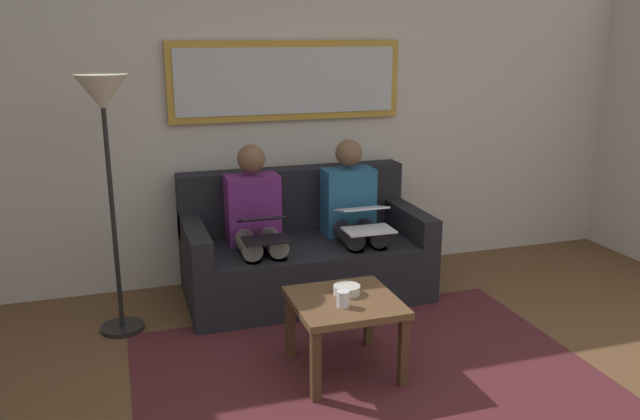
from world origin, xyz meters
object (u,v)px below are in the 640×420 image
Objects in this scene: laptop_black at (263,228)px; standing_lamp at (105,123)px; coffee_table at (345,311)px; bowl at (347,290)px; framed_mirror at (287,81)px; cup at (343,299)px; couch at (303,252)px; laptop_white at (365,218)px; person_left at (353,213)px; person_right at (256,221)px.

laptop_black is 1.21m from standing_lamp.
bowl is (-0.04, -0.07, 0.10)m from coffee_table.
framed_mirror reaches higher than cup.
couch is 1.22m from coffee_table.
couch is 0.57m from laptop_black.
laptop_white is 0.73m from laptop_black.
person_left is 1.00× the size of person_right.
framed_mirror is 1.08× the size of standing_lamp.
couch is 11.25× the size of bowl.
laptop_white is (-0.00, 0.24, 0.02)m from person_left.
laptop_black reaches higher than bowl.
coffee_table is at bearing -115.70° from cup.
laptop_black is (0.37, 0.31, 0.31)m from couch.
person_left is 0.73m from person_right.
framed_mirror is 1.21m from laptop_white.
cup is (0.15, 1.70, -1.06)m from framed_mirror.
framed_mirror is 1.99m from coffee_table.
coffee_table is at bearing 102.67° from person_right.
person_left is at bearing -161.81° from laptop_black.
cup is at bearing 83.29° from couch.
bowl is at bearing -116.46° from cup.
cup is at bearing 99.72° from person_right.
person_right reaches higher than cup.
person_right is (0.73, -0.24, -0.02)m from laptop_white.
person_left is at bearing -112.17° from bowl.
coffee_table is (0.11, 1.61, -1.17)m from framed_mirror.
laptop_black is at bearing 90.00° from person_right.
couch is at bearing -96.71° from cup.
laptop_white is at bearing -117.70° from bowl.
framed_mirror reaches higher than bowl.
person_left is at bearing 180.00° from person_right.
bowl is 1.78m from standing_lamp.
bowl is at bearing 62.30° from laptop_white.
framed_mirror is at bearing -62.28° from laptop_white.
framed_mirror is at bearing -95.18° from cup.
bowl is (-0.08, -0.16, -0.02)m from cup.
couch reaches higher than bowl.
person_left reaches higher than laptop_white.
laptop_black is at bearing -0.04° from laptop_white.
cup is at bearing 63.54° from bowl.
coffee_table is 0.35× the size of standing_lamp.
couch is at bearing 90.00° from framed_mirror.
person_left is (-0.52, -1.24, 0.12)m from cup.
coffee_table is at bearing 141.99° from standing_lamp.
person_right is (0.37, 0.07, 0.30)m from couch.
standing_lamp reaches higher than coffee_table.
cup is 1.14m from laptop_white.
laptop_black is 0.21× the size of standing_lamp.
cup is 1.03m from laptop_black.
cup is at bearing 62.50° from laptop_white.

